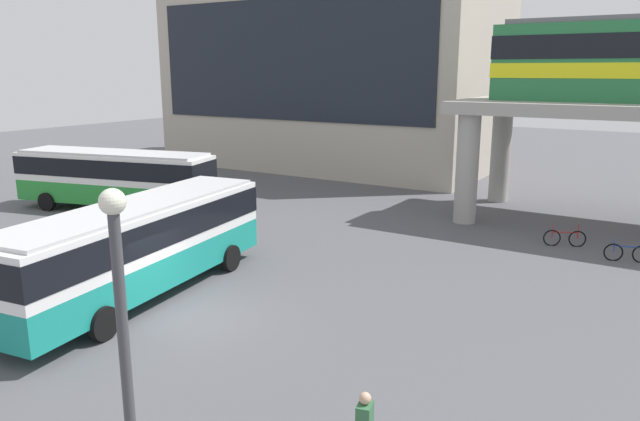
% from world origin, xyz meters
% --- Properties ---
extents(ground_plane, '(120.00, 120.00, 0.00)m').
position_xyz_m(ground_plane, '(0.00, 10.00, 0.00)').
color(ground_plane, '#515156').
extents(station_building, '(24.73, 13.55, 14.77)m').
position_xyz_m(station_building, '(-12.12, 29.29, 7.39)').
color(station_building, '#B2A899').
rests_on(station_building, ground_plane).
extents(bus_main, '(4.01, 11.28, 3.22)m').
position_xyz_m(bus_main, '(-2.61, 0.50, 1.99)').
color(bus_main, teal).
rests_on(bus_main, ground_plane).
extents(bus_secondary, '(11.33, 5.08, 3.22)m').
position_xyz_m(bus_secondary, '(-13.69, 8.61, 1.99)').
color(bus_secondary, '#268C33').
rests_on(bus_secondary, ground_plane).
extents(bicycle_blue, '(1.72, 0.61, 1.04)m').
position_xyz_m(bicycle_blue, '(10.85, 13.36, 0.36)').
color(bicycle_blue, black).
rests_on(bicycle_blue, ground_plane).
extents(bicycle_red, '(1.67, 0.75, 1.04)m').
position_xyz_m(bicycle_red, '(8.31, 14.31, 0.36)').
color(bicycle_red, black).
rests_on(bicycle_red, ground_plane).
extents(lamp_post, '(0.36, 0.36, 5.95)m').
position_xyz_m(lamp_post, '(6.15, -7.40, 3.54)').
color(lamp_post, '#3F3F44').
rests_on(lamp_post, ground_plane).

